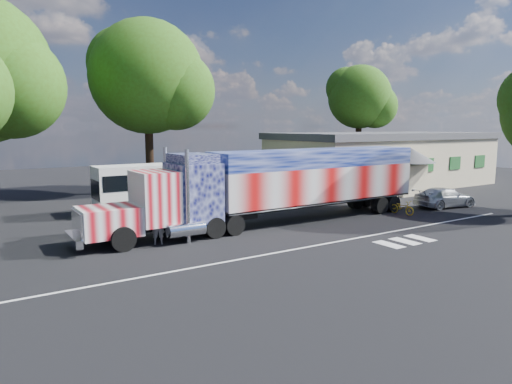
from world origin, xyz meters
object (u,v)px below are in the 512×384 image
semi_truck (282,183)px  tree_n_mid (149,78)px  woman (158,226)px  bicycle (402,207)px  coach_bus (176,185)px  parked_car (445,197)px  tree_far_ne (361,98)px

semi_truck → tree_n_mid: 18.23m
woman → bicycle: size_ratio=1.01×
bicycle → semi_truck: bearing=160.1°
coach_bus → tree_n_mid: size_ratio=0.75×
parked_car → woman: size_ratio=2.67×
woman → coach_bus: bearing=79.9°
semi_truck → coach_bus: bearing=113.4°
coach_bus → parked_car: coach_bus is taller
coach_bus → tree_far_ne: tree_far_ne is taller
coach_bus → parked_car: bearing=-30.9°
coach_bus → tree_far_ne: size_ratio=0.87×
parked_car → tree_n_mid: 25.62m
semi_truck → parked_car: (13.14, -1.96, -1.71)m
woman → bicycle: 16.45m
coach_bus → bicycle: bearing=-40.8°
woman → tree_n_mid: bearing=88.6°
semi_truck → tree_far_ne: (22.99, 16.38, 6.65)m
tree_n_mid → tree_far_ne: bearing=-0.2°
parked_car → woman: woman is taller
woman → parked_car: bearing=14.7°
coach_bus → tree_far_ne: bearing=17.7°
woman → tree_far_ne: (31.09, 17.18, 8.16)m
parked_car → bicycle: bearing=100.2°
semi_truck → tree_far_ne: bearing=35.5°
tree_far_ne → woman: bearing=-151.1°
semi_truck → bicycle: size_ratio=12.27×
woman → bicycle: bearing=13.1°
coach_bus → tree_far_ne: 28.71m
coach_bus → bicycle: coach_bus is taller
coach_bus → parked_car: (16.59, -9.93, -0.97)m
tree_far_ne → coach_bus: bearing=-162.3°
woman → tree_n_mid: (6.03, 17.28, 8.99)m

